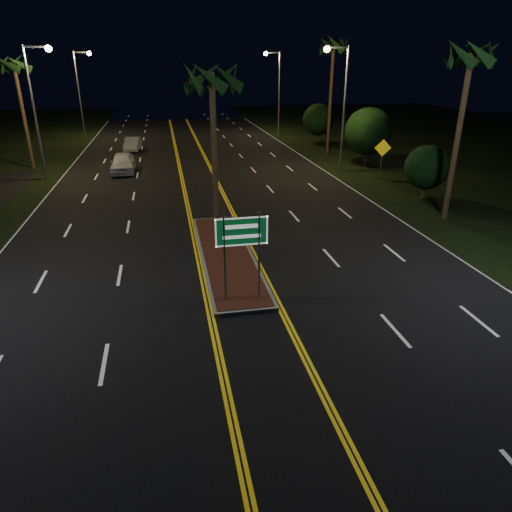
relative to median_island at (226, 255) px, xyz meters
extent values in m
plane|color=black|center=(0.00, -7.00, -0.08)|extent=(120.00, 120.00, 0.00)
cube|color=gray|center=(0.00, 0.00, -0.01)|extent=(2.25, 10.25, 0.15)
cube|color=#592819|center=(0.00, 0.00, 0.08)|extent=(2.00, 10.00, 0.02)
cylinder|color=gray|center=(-0.60, -4.20, 1.67)|extent=(0.08, 0.08, 3.20)
cylinder|color=gray|center=(0.60, -4.20, 1.67)|extent=(0.08, 0.08, 3.20)
cube|color=#07471E|center=(0.00, -4.20, 2.62)|extent=(1.80, 0.04, 1.00)
cube|color=white|center=(0.00, -4.22, 2.62)|extent=(1.80, 0.01, 1.00)
cylinder|color=gray|center=(-11.00, 17.00, 4.42)|extent=(0.18, 0.18, 9.00)
cube|color=gray|center=(-10.20, 17.00, 8.77)|extent=(1.60, 0.12, 0.12)
sphere|color=#FFCF72|center=(-9.40, 17.00, 8.67)|extent=(0.44, 0.44, 0.44)
cylinder|color=gray|center=(-11.00, 37.00, 4.42)|extent=(0.18, 0.18, 9.00)
cube|color=gray|center=(-10.20, 37.00, 8.77)|extent=(1.60, 0.12, 0.12)
sphere|color=#FFCF72|center=(-9.40, 37.00, 8.67)|extent=(0.44, 0.44, 0.44)
cylinder|color=gray|center=(11.00, 15.00, 4.42)|extent=(0.18, 0.18, 9.00)
cube|color=gray|center=(10.20, 15.00, 8.77)|extent=(1.60, 0.12, 0.12)
sphere|color=#FFCF72|center=(9.40, 15.00, 8.67)|extent=(0.44, 0.44, 0.44)
cylinder|color=gray|center=(11.00, 35.00, 4.42)|extent=(0.18, 0.18, 9.00)
cube|color=gray|center=(10.20, 35.00, 8.77)|extent=(1.60, 0.12, 0.12)
sphere|color=#FFCF72|center=(9.40, 35.00, 8.67)|extent=(0.44, 0.44, 0.44)
cylinder|color=#382819|center=(0.00, 3.50, 3.67)|extent=(0.28, 0.28, 7.50)
cylinder|color=#382819|center=(-12.80, 21.00, 3.92)|extent=(0.28, 0.28, 8.00)
cylinder|color=#382819|center=(12.50, 3.00, 4.17)|extent=(0.28, 0.28, 8.50)
cylinder|color=#382819|center=(12.80, 23.00, 4.67)|extent=(0.28, 0.28, 9.50)
cylinder|color=#382819|center=(13.50, 7.00, 0.37)|extent=(0.24, 0.24, 0.90)
sphere|color=black|center=(13.50, 7.00, 1.87)|extent=(2.70, 2.70, 2.70)
cylinder|color=#382819|center=(14.00, 17.00, 0.55)|extent=(0.24, 0.24, 1.26)
sphere|color=black|center=(14.00, 17.00, 2.65)|extent=(3.78, 3.78, 3.78)
cylinder|color=#382819|center=(13.80, 29.00, 0.46)|extent=(0.24, 0.24, 1.08)
sphere|color=black|center=(13.80, 29.00, 2.26)|extent=(3.24, 3.24, 3.24)
imported|color=white|center=(-5.56, 18.17, 0.78)|extent=(2.27, 5.20, 1.73)
imported|color=silver|center=(-5.30, 27.77, 0.63)|extent=(2.25, 4.46, 1.44)
cylinder|color=gray|center=(13.00, 12.15, 1.17)|extent=(0.07, 0.07, 2.50)
cube|color=gold|center=(13.00, 12.13, 2.19)|extent=(1.20, 0.18, 1.21)
camera|label=1|loc=(-2.34, -18.41, 7.87)|focal=32.00mm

